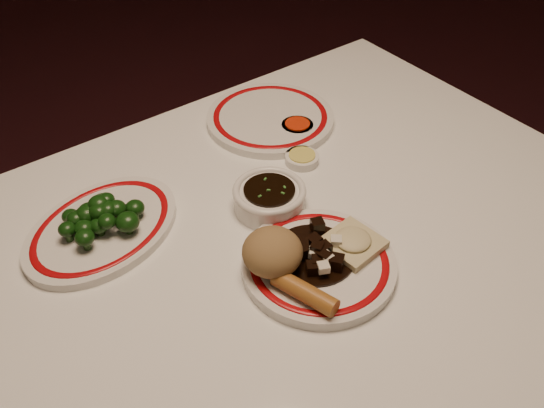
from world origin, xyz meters
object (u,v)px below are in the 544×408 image
(main_plate, at_px, (319,264))
(spring_roll, at_px, (305,292))
(broccoli_plate, at_px, (102,228))
(dining_table, at_px, (283,278))
(fried_wonton, at_px, (353,242))
(rice_mound, at_px, (272,252))
(stirfry_heap, at_px, (315,253))
(broccoli_pile, at_px, (100,214))
(soy_bowl, at_px, (269,199))

(main_plate, xyz_separation_m, spring_roll, (-0.06, -0.04, 0.02))
(main_plate, relative_size, broccoli_plate, 0.77)
(dining_table, bearing_deg, fried_wonton, -53.58)
(rice_mound, xyz_separation_m, stirfry_heap, (0.06, -0.02, -0.02))
(dining_table, bearing_deg, spring_roll, -115.38)
(rice_mound, height_order, broccoli_pile, rice_mound)
(main_plate, xyz_separation_m, broccoli_pile, (-0.23, 0.27, 0.03))
(dining_table, xyz_separation_m, soy_bowl, (0.03, 0.08, 0.11))
(main_plate, height_order, rice_mound, rice_mound)
(soy_bowl, bearing_deg, spring_roll, -113.65)
(soy_bowl, bearing_deg, fried_wonton, -77.68)
(stirfry_heap, distance_m, broccoli_plate, 0.35)
(fried_wonton, bearing_deg, main_plate, 172.93)
(main_plate, bearing_deg, fried_wonton, -7.07)
(broccoli_plate, bearing_deg, dining_table, -40.53)
(spring_roll, bearing_deg, broccoli_plate, 101.01)
(fried_wonton, xyz_separation_m, broccoli_pile, (-0.29, 0.28, 0.01))
(fried_wonton, distance_m, broccoli_pile, 0.41)
(stirfry_heap, height_order, broccoli_plate, stirfry_heap)
(fried_wonton, bearing_deg, broccoli_pile, 135.92)
(rice_mound, relative_size, fried_wonton, 1.00)
(rice_mound, bearing_deg, spring_roll, -90.12)
(spring_roll, bearing_deg, main_plate, 17.59)
(broccoli_plate, xyz_separation_m, soy_bowl, (0.26, -0.12, 0.01))
(stirfry_heap, relative_size, broccoli_plate, 0.40)
(main_plate, relative_size, soy_bowl, 2.06)
(broccoli_pile, distance_m, soy_bowl, 0.28)
(rice_mound, xyz_separation_m, fried_wonton, (0.13, -0.04, -0.02))
(soy_bowl, bearing_deg, broccoli_pile, 155.88)
(main_plate, bearing_deg, broccoli_plate, 129.98)
(main_plate, bearing_deg, spring_roll, -145.85)
(stirfry_heap, xyz_separation_m, soy_bowl, (0.03, 0.15, -0.01))
(broccoli_pile, bearing_deg, broccoli_plate, 137.01)
(main_plate, distance_m, broccoli_pile, 0.36)
(rice_mound, distance_m, fried_wonton, 0.13)
(dining_table, relative_size, fried_wonton, 13.15)
(broccoli_plate, bearing_deg, spring_roll, -62.43)
(dining_table, bearing_deg, soy_bowl, 69.22)
(dining_table, xyz_separation_m, fried_wonton, (0.07, -0.09, 0.12))
(rice_mound, distance_m, broccoli_pile, 0.29)
(spring_roll, relative_size, broccoli_pile, 0.73)
(fried_wonton, xyz_separation_m, broccoli_plate, (-0.29, 0.28, -0.02))
(rice_mound, xyz_separation_m, broccoli_plate, (-0.17, 0.24, -0.04))
(rice_mound, height_order, soy_bowl, rice_mound)
(spring_roll, height_order, stirfry_heap, stirfry_heap)
(broccoli_plate, relative_size, soy_bowl, 2.69)
(main_plate, bearing_deg, stirfry_heap, 95.12)
(dining_table, distance_m, fried_wonton, 0.16)
(stirfry_heap, bearing_deg, broccoli_plate, 130.91)
(stirfry_heap, relative_size, soy_bowl, 1.07)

